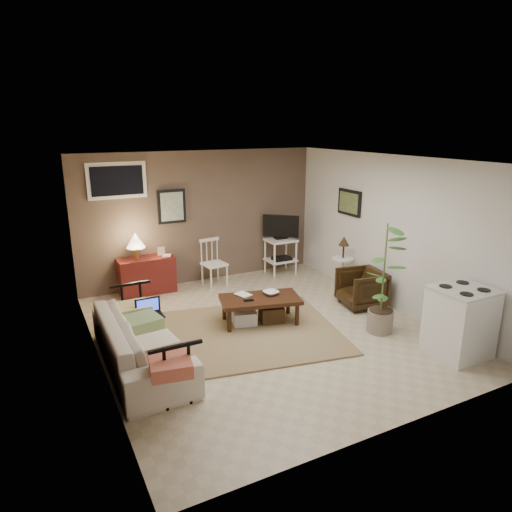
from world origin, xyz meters
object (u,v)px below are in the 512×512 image
spindle_chair (214,264)px  potted_plant (384,275)px  coffee_table (260,308)px  stove (460,322)px  red_console (146,272)px  armchair (361,286)px  sofa (141,334)px  tv_stand (281,243)px  side_table (343,257)px

spindle_chair → potted_plant: potted_plant is taller
coffee_table → stove: bearing=-47.2°
red_console → armchair: (2.94, -2.18, -0.05)m
sofa → potted_plant: bearing=-100.6°
armchair → stove: stove is taller
red_console → potted_plant: bearing=-50.2°
armchair → red_console: bearing=-117.2°
sofa → tv_stand: tv_stand is taller
sofa → spindle_chair: (1.87, 2.29, -0.02)m
coffee_table → armchair: (1.78, -0.13, 0.09)m
sofa → red_console: 2.55m
tv_stand → stove: (0.37, -3.87, -0.17)m
red_console → side_table: size_ratio=1.11×
side_table → armchair: (-0.18, -0.73, -0.28)m
sofa → armchair: 3.62m
red_console → armchair: size_ratio=1.65×
armchair → potted_plant: bearing=-14.0°
tv_stand → side_table: size_ratio=1.19×
side_table → armchair: side_table is taller
coffee_table → stove: stove is taller
sofa → stove: bearing=-113.1°
side_table → sofa: bearing=-165.0°
sofa → potted_plant: potted_plant is taller
potted_plant → spindle_chair: bearing=115.2°
potted_plant → stove: (0.42, -0.96, -0.40)m
spindle_chair → coffee_table: bearing=-91.3°
armchair → stove: (0.04, -1.84, 0.12)m
armchair → potted_plant: 1.09m
spindle_chair → sofa: bearing=-129.3°
tv_stand → potted_plant: potted_plant is taller
red_console → tv_stand: bearing=-3.4°
tv_stand → armchair: size_ratio=1.77×
red_console → stove: size_ratio=1.21×
armchair → stove: bearing=10.8°
side_table → potted_plant: (-0.56, -1.61, 0.24)m
coffee_table → potted_plant: bearing=-35.9°
side_table → potted_plant: 1.72m
tv_stand → side_table: (0.50, -1.29, -0.01)m
red_console → spindle_chair: 1.21m
red_console → spindle_chair: red_console is taller
coffee_table → sofa: bearing=-167.4°
red_console → tv_stand: tv_stand is taller
coffee_table → tv_stand: bearing=52.5°
coffee_table → potted_plant: (1.40, -1.01, 0.61)m
coffee_table → tv_stand: (1.46, 1.90, 0.38)m
armchair → side_table: bearing=175.8°
coffee_table → potted_plant: 1.83m
armchair → coffee_table: bearing=-84.8°
stove → spindle_chair: bearing=114.8°
sofa → tv_stand: bearing=-54.9°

